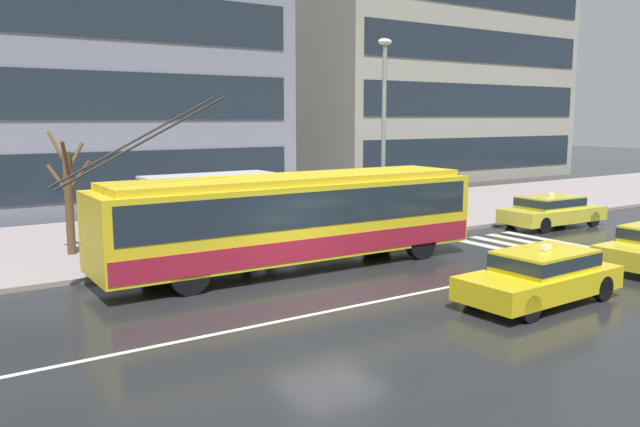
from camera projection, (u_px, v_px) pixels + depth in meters
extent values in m
plane|color=#232527|center=(330.00, 294.00, 16.20)|extent=(160.00, 160.00, 0.00)
cube|color=gray|center=(186.00, 234.00, 24.03)|extent=(80.00, 10.00, 0.14)
cube|color=beige|center=(503.00, 249.00, 21.61)|extent=(0.44, 4.40, 0.01)
cube|color=beige|center=(520.00, 246.00, 22.11)|extent=(0.44, 4.40, 0.01)
cube|color=beige|center=(537.00, 244.00, 22.60)|extent=(0.44, 4.40, 0.01)
cube|color=beige|center=(553.00, 241.00, 23.10)|extent=(0.44, 4.40, 0.01)
cube|color=silver|center=(359.00, 305.00, 15.22)|extent=(72.00, 0.14, 0.01)
cube|color=yellow|center=(294.00, 218.00, 18.81)|extent=(11.65, 2.69, 2.12)
cube|color=yellow|center=(294.00, 179.00, 18.64)|extent=(10.95, 2.43, 0.20)
cube|color=#1E2833|center=(294.00, 204.00, 18.75)|extent=(11.19, 2.71, 0.98)
cube|color=maroon|center=(295.00, 241.00, 18.91)|extent=(11.54, 2.72, 0.59)
cube|color=#1E2833|center=(440.00, 192.00, 21.84)|extent=(0.15, 2.21, 1.06)
cube|color=black|center=(437.00, 176.00, 21.68)|extent=(0.19, 1.91, 0.28)
cylinder|color=black|center=(136.00, 140.00, 16.35)|extent=(4.33, 0.13, 2.24)
cylinder|color=black|center=(144.00, 141.00, 15.77)|extent=(4.33, 0.13, 2.24)
cylinder|color=black|center=(377.00, 232.00, 21.99)|extent=(1.04, 0.32, 1.04)
cylinder|color=black|center=(421.00, 242.00, 20.15)|extent=(1.04, 0.32, 1.04)
cylinder|color=black|center=(160.00, 258.00, 17.88)|extent=(1.04, 0.32, 1.04)
cylinder|color=black|center=(189.00, 274.00, 16.04)|extent=(1.04, 0.32, 1.04)
cube|color=yellow|center=(552.00, 214.00, 26.04)|extent=(4.58, 2.04, 0.55)
cube|color=yellow|center=(550.00, 202.00, 25.87)|extent=(2.50, 1.69, 0.48)
cube|color=#1E2833|center=(550.00, 201.00, 25.86)|extent=(2.55, 1.71, 0.31)
cube|color=silver|center=(550.00, 194.00, 25.82)|extent=(0.29, 0.17, 0.12)
cylinder|color=black|center=(560.00, 214.00, 27.52)|extent=(0.63, 0.23, 0.62)
cylinder|color=black|center=(593.00, 219.00, 26.13)|extent=(0.63, 0.23, 0.62)
cylinder|color=black|center=(511.00, 219.00, 26.00)|extent=(0.63, 0.23, 0.62)
cylinder|color=black|center=(544.00, 225.00, 24.61)|extent=(0.63, 0.23, 0.62)
cylinder|color=black|center=(606.00, 259.00, 18.77)|extent=(0.63, 0.23, 0.62)
cube|color=yellow|center=(539.00, 282.00, 15.34)|extent=(4.36, 1.91, 0.55)
cube|color=yellow|center=(545.00, 260.00, 15.36)|extent=(2.38, 1.59, 0.48)
cube|color=#1E2833|center=(545.00, 259.00, 15.36)|extent=(2.42, 1.61, 0.31)
cube|color=silver|center=(545.00, 248.00, 15.31)|extent=(0.29, 0.17, 0.12)
cylinder|color=black|center=(529.00, 308.00, 13.92)|extent=(0.63, 0.22, 0.62)
cylinder|color=black|center=(474.00, 292.00, 15.18)|extent=(0.63, 0.22, 0.62)
cylinder|color=black|center=(603.00, 288.00, 15.56)|extent=(0.63, 0.22, 0.62)
cylinder|color=black|center=(547.00, 275.00, 16.82)|extent=(0.63, 0.22, 0.62)
cylinder|color=gray|center=(276.00, 212.00, 21.00)|extent=(0.08, 0.08, 2.39)
cylinder|color=gray|center=(159.00, 223.00, 18.82)|extent=(0.08, 0.08, 2.39)
cylinder|color=gray|center=(256.00, 207.00, 22.15)|extent=(0.08, 0.08, 2.39)
cylinder|color=gray|center=(144.00, 217.00, 19.98)|extent=(0.08, 0.08, 2.39)
cube|color=#99ADB2|center=(203.00, 210.00, 21.06)|extent=(3.76, 0.04, 1.91)
cube|color=#B2B2B7|center=(211.00, 176.00, 20.30)|extent=(4.26, 1.71, 0.08)
cube|color=brown|center=(208.00, 236.00, 20.89)|extent=(2.77, 0.36, 0.08)
cylinder|color=#282C46|center=(228.00, 228.00, 22.35)|extent=(0.14, 0.14, 0.89)
cylinder|color=#282C46|center=(226.00, 229.00, 22.20)|extent=(0.14, 0.14, 0.89)
cylinder|color=#57524C|center=(226.00, 208.00, 22.17)|extent=(0.51, 0.51, 0.56)
sphere|color=tan|center=(226.00, 197.00, 22.11)|extent=(0.23, 0.23, 0.23)
cone|color=gold|center=(225.00, 188.00, 21.95)|extent=(1.21, 1.21, 0.30)
cylinder|color=#333333|center=(225.00, 203.00, 22.03)|extent=(0.02, 0.02, 0.75)
cylinder|color=#48533A|center=(183.00, 235.00, 21.25)|extent=(0.14, 0.14, 0.80)
cylinder|color=#48533A|center=(179.00, 236.00, 21.17)|extent=(0.14, 0.14, 0.80)
cylinder|color=#403122|center=(180.00, 215.00, 21.11)|extent=(0.37, 0.37, 0.56)
sphere|color=tan|center=(180.00, 204.00, 21.05)|extent=(0.21, 0.21, 0.21)
cone|color=#338548|center=(183.00, 195.00, 21.07)|extent=(1.10, 1.10, 0.26)
cylinder|color=#333333|center=(184.00, 210.00, 21.15)|extent=(0.02, 0.02, 0.73)
cylinder|color=black|center=(248.00, 239.00, 20.32)|extent=(0.14, 0.14, 0.90)
cylinder|color=black|center=(243.00, 239.00, 20.34)|extent=(0.14, 0.14, 0.90)
cylinder|color=maroon|center=(245.00, 215.00, 20.22)|extent=(0.51, 0.51, 0.64)
sphere|color=tan|center=(245.00, 202.00, 20.16)|extent=(0.20, 0.20, 0.20)
cone|color=#364597|center=(241.00, 193.00, 20.13)|extent=(1.31, 1.31, 0.26)
cylinder|color=#333333|center=(241.00, 209.00, 20.21)|extent=(0.02, 0.02, 0.77)
cylinder|color=#272A4A|center=(267.00, 232.00, 21.62)|extent=(0.14, 0.14, 0.88)
cylinder|color=#272A4A|center=(272.00, 232.00, 21.67)|extent=(0.14, 0.14, 0.88)
cylinder|color=gray|center=(269.00, 210.00, 21.54)|extent=(0.45, 0.45, 0.58)
sphere|color=tan|center=(269.00, 199.00, 21.48)|extent=(0.22, 0.22, 0.22)
cylinder|color=gray|center=(384.00, 140.00, 23.69)|extent=(0.16, 0.16, 6.85)
ellipsoid|color=silver|center=(385.00, 42.00, 23.16)|extent=(0.60, 0.32, 0.24)
cylinder|color=brown|center=(69.00, 203.00, 20.00)|extent=(0.26, 0.26, 3.22)
cylinder|color=brown|center=(75.00, 158.00, 20.09)|extent=(0.71, 0.50, 0.96)
cylinder|color=brown|center=(64.00, 152.00, 19.49)|extent=(0.36, 0.65, 0.78)
cylinder|color=brown|center=(58.00, 180.00, 20.02)|extent=(0.59, 0.74, 0.94)
cylinder|color=brown|center=(58.00, 149.00, 20.01)|extent=(0.45, 0.96, 1.07)
cylinder|color=brown|center=(79.00, 177.00, 19.92)|extent=(0.74, 0.45, 1.01)
cube|color=gray|center=(6.00, 30.00, 31.23)|extent=(24.67, 13.75, 17.21)
cube|color=#1E2833|center=(43.00, 179.00, 26.56)|extent=(23.19, 0.06, 2.07)
cube|color=#1E2833|center=(37.00, 94.00, 26.04)|extent=(23.19, 0.06, 2.07)
cube|color=#1E2833|center=(32.00, 6.00, 25.53)|extent=(23.19, 0.06, 2.07)
cube|color=#9D9A8C|center=(420.00, 31.00, 47.59)|extent=(21.01, 12.07, 21.42)
cube|color=#1E2833|center=(478.00, 153.00, 43.91)|extent=(19.75, 0.06, 2.14)
cube|color=#1E2833|center=(480.00, 100.00, 43.38)|extent=(19.75, 0.06, 2.14)
cube|color=#1E2833|center=(482.00, 46.00, 42.85)|extent=(19.75, 0.06, 2.14)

